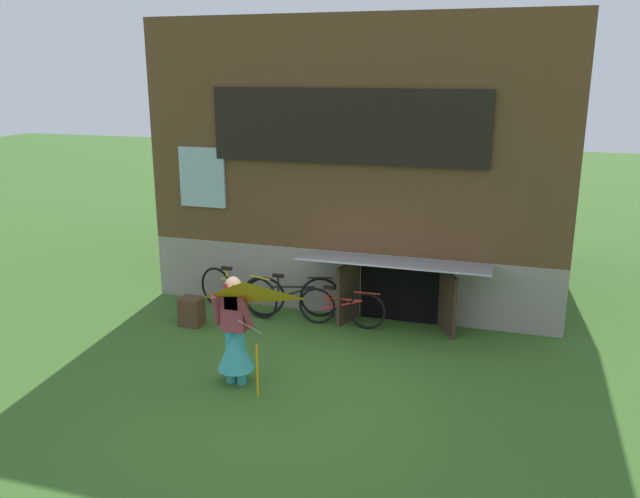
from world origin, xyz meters
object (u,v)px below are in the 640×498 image
at_px(kite, 245,318).
at_px(bicycle_black, 292,296).
at_px(wooden_crate, 192,311).
at_px(bicycle_yellow, 238,292).
at_px(bicycle_red, 342,307).
at_px(person, 235,339).

height_order(kite, bicycle_black, kite).
bearing_deg(wooden_crate, bicycle_yellow, 56.86).
bearing_deg(kite, wooden_crate, 131.06).
bearing_deg(bicycle_black, bicycle_yellow, 170.43).
bearing_deg(wooden_crate, bicycle_red, 15.92).
xyz_separation_m(kite, bicycle_black, (-0.55, 3.29, -0.89)).
xyz_separation_m(kite, bicycle_red, (0.42, 3.09, -0.93)).
distance_m(person, bicycle_red, 2.63).
relative_size(kite, bicycle_red, 1.02).
bearing_deg(bicycle_yellow, bicycle_black, 23.24).
bearing_deg(person, bicycle_red, 84.21).
bearing_deg(bicycle_red, bicycle_black, 167.46).
distance_m(person, wooden_crate, 2.43).
xyz_separation_m(person, bicycle_black, (-0.10, 2.66, -0.28)).
height_order(person, wooden_crate, person).
distance_m(bicycle_red, bicycle_yellow, 1.97).
bearing_deg(bicycle_yellow, wooden_crate, -106.17).
xyz_separation_m(bicycle_yellow, wooden_crate, (-0.52, -0.80, -0.15)).
xyz_separation_m(kite, wooden_crate, (-2.07, 2.38, -1.02)).
xyz_separation_m(bicycle_red, bicycle_black, (-0.97, 0.20, 0.04)).
height_order(bicycle_black, bicycle_yellow, bicycle_yellow).
distance_m(person, bicycle_yellow, 2.79).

